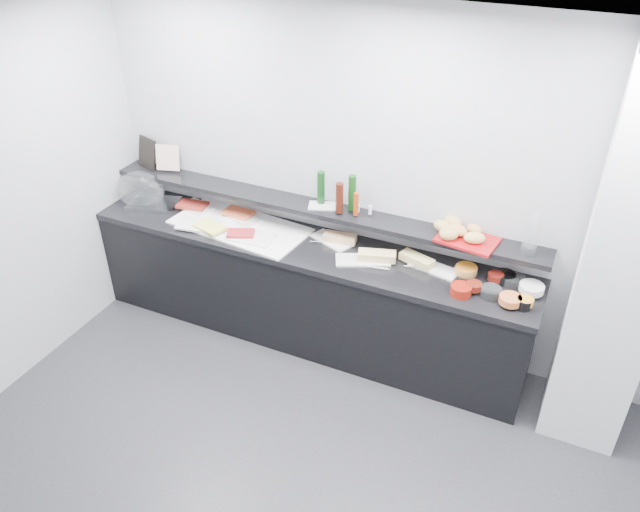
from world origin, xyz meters
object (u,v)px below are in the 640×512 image
at_px(condiment_tray, 323,206).
at_px(sandwich_plate_mid, 363,260).
at_px(carafe, 531,235).
at_px(framed_print, 147,153).
at_px(cloche_base, 154,204).
at_px(bread_tray, 467,240).

bearing_deg(condiment_tray, sandwich_plate_mid, -47.72).
bearing_deg(carafe, framed_print, 178.83).
bearing_deg(sandwich_plate_mid, cloche_base, 153.65).
xyz_separation_m(condiment_tray, bread_tray, (1.13, -0.04, 0.00)).
bearing_deg(cloche_base, carafe, -12.70).
xyz_separation_m(sandwich_plate_mid, framed_print, (-2.11, 0.26, 0.37)).
relative_size(framed_print, carafe, 0.87).
height_order(framed_print, bread_tray, framed_print).
height_order(condiment_tray, carafe, carafe).
distance_m(sandwich_plate_mid, condiment_tray, 0.54).
distance_m(framed_print, condiment_tray, 1.69).
distance_m(framed_print, carafe, 3.23).
relative_size(cloche_base, carafe, 1.38).
distance_m(cloche_base, bread_tray, 2.66).
distance_m(framed_print, bread_tray, 2.82).
relative_size(framed_print, bread_tray, 0.64).
height_order(cloche_base, condiment_tray, condiment_tray).
bearing_deg(cloche_base, condiment_tray, -8.80).
bearing_deg(framed_print, condiment_tray, 16.35).
bearing_deg(condiment_tray, carafe, -20.66).
distance_m(sandwich_plate_mid, bread_tray, 0.77).
bearing_deg(framed_print, carafe, 16.40).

